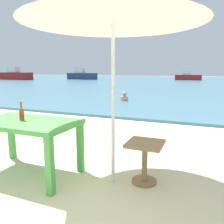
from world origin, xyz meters
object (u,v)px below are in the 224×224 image
(boat_tanker, at_px, (82,75))
(swimmer_person, at_px, (124,97))
(picnic_table_green, at_px, (26,128))
(side_table_wood, at_px, (145,156))
(boat_fishing_trawler, at_px, (16,75))
(patio_umbrella, at_px, (113,8))
(boat_cargo_ship, at_px, (188,77))
(beer_bottle_amber, at_px, (22,114))

(boat_tanker, bearing_deg, swimmer_person, -55.88)
(picnic_table_green, relative_size, side_table_wood, 2.59)
(picnic_table_green, distance_m, boat_fishing_trawler, 34.04)
(patio_umbrella, xyz_separation_m, boat_fishing_trawler, (-25.43, 23.68, -1.35))
(side_table_wood, relative_size, boat_cargo_ship, 0.15)
(swimmer_person, bearing_deg, boat_fishing_trawler, 144.27)
(swimmer_person, height_order, boat_tanker, boat_tanker)
(boat_cargo_ship, bearing_deg, boat_fishing_trawler, -160.91)
(swimmer_person, relative_size, boat_fishing_trawler, 0.08)
(swimmer_person, height_order, boat_fishing_trawler, boat_fishing_trawler)
(beer_bottle_amber, relative_size, side_table_wood, 0.49)
(patio_umbrella, distance_m, boat_fishing_trawler, 34.78)
(beer_bottle_amber, relative_size, boat_fishing_trawler, 0.05)
(beer_bottle_amber, xyz_separation_m, swimmer_person, (-1.10, 7.29, -0.61))
(picnic_table_green, bearing_deg, side_table_wood, 13.11)
(side_table_wood, relative_size, swimmer_person, 1.32)
(boat_tanker, bearing_deg, boat_cargo_ship, 11.98)
(boat_cargo_ship, xyz_separation_m, boat_tanker, (-15.60, -3.31, 0.14))
(beer_bottle_amber, height_order, boat_fishing_trawler, boat_fishing_trawler)
(beer_bottle_amber, bearing_deg, patio_umbrella, 10.96)
(swimmer_person, bearing_deg, picnic_table_green, -81.14)
(picnic_table_green, distance_m, boat_cargo_ship, 32.22)
(beer_bottle_amber, bearing_deg, picnic_table_green, 30.43)
(boat_fishing_trawler, xyz_separation_m, boat_tanker, (8.45, 5.02, -0.06))
(picnic_table_green, relative_size, boat_fishing_trawler, 0.27)
(boat_tanker, bearing_deg, picnic_table_green, -61.35)
(patio_umbrella, relative_size, boat_fishing_trawler, 0.44)
(picnic_table_green, distance_m, boat_tanker, 32.94)
(patio_umbrella, xyz_separation_m, swimmer_person, (-2.32, 7.05, -1.88))
(patio_umbrella, height_order, boat_fishing_trawler, patio_umbrella)
(picnic_table_green, height_order, swimmer_person, picnic_table_green)
(picnic_table_green, xyz_separation_m, beer_bottle_amber, (-0.03, -0.02, 0.20))
(picnic_table_green, relative_size, swimmer_person, 3.41)
(patio_umbrella, bearing_deg, swimmer_person, 108.21)
(picnic_table_green, bearing_deg, boat_fishing_trawler, 135.42)
(boat_cargo_ship, distance_m, boat_tanker, 15.95)
(boat_fishing_trawler, xyz_separation_m, boat_cargo_ship, (24.05, 8.32, -0.21))
(boat_fishing_trawler, bearing_deg, swimmer_person, -35.73)
(side_table_wood, bearing_deg, boat_cargo_ship, 93.16)
(side_table_wood, bearing_deg, swimmer_person, 111.31)
(patio_umbrella, relative_size, boat_cargo_ship, 0.63)
(side_table_wood, bearing_deg, patio_umbrella, -158.52)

